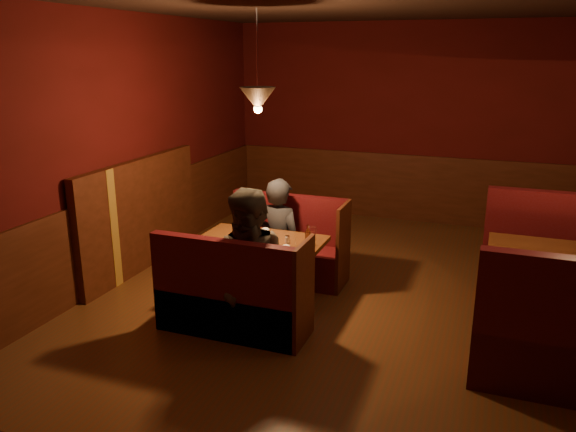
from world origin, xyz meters
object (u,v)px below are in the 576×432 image
at_px(main_bench_near, 232,303).
at_px(diner_b, 253,244).
at_px(diner_a, 279,215).
at_px(second_table, 573,279).
at_px(main_bench_far, 287,252).
at_px(main_table, 261,255).
at_px(second_bench_far, 564,271).

bearing_deg(main_bench_near, diner_b, 32.44).
xyz_separation_m(main_bench_near, diner_a, (-0.05, 1.29, 0.47)).
bearing_deg(second_table, diner_a, 172.05).
xyz_separation_m(second_table, diner_a, (-2.87, 0.40, 0.17)).
relative_size(main_bench_far, diner_b, 0.82).
xyz_separation_m(main_bench_far, main_bench_near, (0.00, -1.42, 0.00)).
distance_m(main_bench_near, second_table, 2.97).
distance_m(main_bench_far, diner_a, 0.49).
distance_m(main_bench_near, diner_b, 0.58).
bearing_deg(diner_b, second_table, 8.96).
xyz_separation_m(diner_a, diner_b, (0.21, -1.18, 0.08)).
bearing_deg(second_table, main_table, -176.38).
xyz_separation_m(main_table, main_bench_far, (0.01, 0.71, -0.22)).
height_order(main_table, main_bench_near, main_bench_near).
relative_size(main_bench_near, diner_b, 0.82).
distance_m(second_table, second_bench_far, 0.88).
distance_m(main_table, second_table, 2.84).
bearing_deg(second_bench_far, diner_b, -148.68).
bearing_deg(second_table, main_bench_near, -162.49).
bearing_deg(second_table, second_bench_far, 87.80).
bearing_deg(second_table, diner_b, -163.56).
bearing_deg(second_table, main_bench_far, 169.34).
bearing_deg(diner_b, main_bench_near, -155.04).
relative_size(main_table, diner_a, 0.82).
bearing_deg(main_bench_far, diner_a, -109.11).
relative_size(second_bench_far, diner_b, 0.93).
height_order(main_bench_near, diner_b, diner_b).
bearing_deg(main_table, second_table, 3.62).
relative_size(main_bench_near, second_table, 0.97).
bearing_deg(second_bench_far, second_table, -92.20).
bearing_deg(main_bench_near, main_bench_far, 90.00).
relative_size(main_table, diner_b, 0.74).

